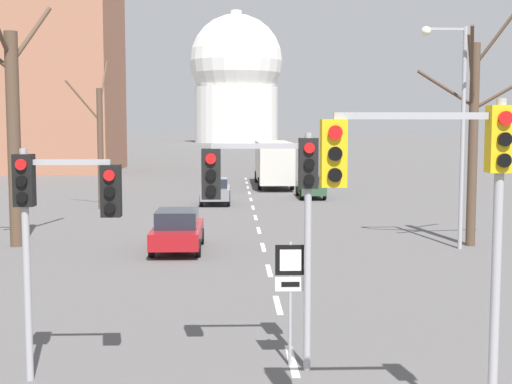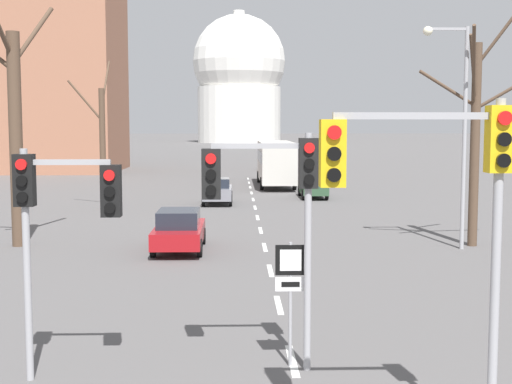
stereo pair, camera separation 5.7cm
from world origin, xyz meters
name	(u,v)px [view 1 (the left image)]	position (x,y,z in m)	size (l,w,h in m)	color
lane_stripe_1	(292,360)	(0.00, 7.14, 0.00)	(0.16, 2.00, 0.01)	silver
lane_stripe_2	(278,305)	(0.00, 11.64, 0.00)	(0.16, 2.00, 0.01)	silver
lane_stripe_3	(269,270)	(0.00, 16.14, 0.00)	(0.16, 2.00, 0.01)	silver
lane_stripe_4	(263,247)	(0.00, 20.64, 0.00)	(0.16, 2.00, 0.01)	silver
lane_stripe_5	(259,230)	(0.00, 25.14, 0.00)	(0.16, 2.00, 0.01)	silver
lane_stripe_6	(256,218)	(0.00, 29.64, 0.00)	(0.16, 2.00, 0.01)	silver
lane_stripe_7	(253,208)	(0.00, 34.14, 0.00)	(0.16, 2.00, 0.01)	silver
lane_stripe_8	(251,199)	(0.00, 38.64, 0.00)	(0.16, 2.00, 0.01)	silver
lane_stripe_9	(249,193)	(0.00, 43.14, 0.00)	(0.16, 2.00, 0.01)	silver
lane_stripe_10	(248,187)	(0.00, 47.64, 0.00)	(0.16, 2.00, 0.01)	silver
lane_stripe_11	(247,183)	(0.00, 52.14, 0.00)	(0.16, 2.00, 0.01)	silver
lane_stripe_12	(246,179)	(0.00, 56.64, 0.00)	(0.16, 2.00, 0.01)	silver
traffic_signal_centre_tall	(274,192)	(-0.41, 6.60, 3.51)	(2.21, 0.34, 4.63)	#9E9EA3
traffic_signal_near_left	(56,207)	(-4.45, 6.19, 3.28)	(1.94, 0.34, 4.35)	#9E9EA3
traffic_signal_near_right	(442,184)	(1.80, 3.15, 3.93)	(2.76, 0.34, 5.16)	#9E9EA3
route_sign_post	(290,282)	(-0.07, 6.80, 1.70)	(0.60, 0.08, 2.49)	#9E9EA3
street_lamp_right	(456,115)	(7.32, 20.07, 5.14)	(1.76, 0.36, 8.48)	#9E9EA3
sedan_near_left	(311,186)	(3.96, 39.56, 0.77)	(1.69, 4.32, 1.50)	#2D4C33
sedan_near_right	(215,191)	(-2.22, 35.96, 0.82)	(1.79, 3.87, 1.59)	slate
sedan_mid_centre	(178,230)	(-3.29, 19.99, 0.80)	(1.87, 4.53, 1.58)	maroon
sedan_far_left	(269,169)	(2.10, 56.48, 0.87)	(1.91, 4.02, 1.70)	black
sedan_far_right	(268,162)	(2.71, 69.87, 0.84)	(1.94, 4.12, 1.68)	silver
city_bus	(273,160)	(2.01, 48.48, 2.05)	(2.66, 10.80, 3.48)	beige
bare_tree_left_near	(12,126)	(-9.76, 21.17, 4.76)	(3.55, 4.82, 10.59)	brown
bare_tree_right_near	(475,131)	(8.27, 20.66, 4.56)	(5.02, 2.71, 9.77)	brown
bare_tree_left_far	(100,142)	(-8.74, 33.96, 3.81)	(2.11, 2.67, 8.60)	brown
capitol_dome	(236,79)	(0.00, 191.56, 17.54)	(25.49, 25.49, 36.00)	silver
apartment_block_left	(28,62)	(-22.27, 68.38, 11.32)	(18.00, 14.00, 22.63)	#9E664C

